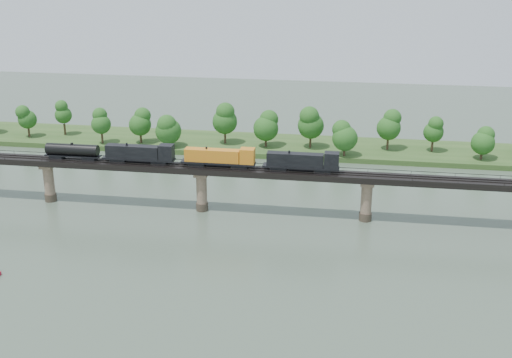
# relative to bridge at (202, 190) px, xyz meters

# --- Properties ---
(ground) EXTENTS (400.00, 400.00, 0.00)m
(ground) POSITION_rel_bridge_xyz_m (0.00, -30.00, -5.46)
(ground) COLOR #3A4A3B
(ground) RESTS_ON ground
(far_bank) EXTENTS (300.00, 24.00, 1.60)m
(far_bank) POSITION_rel_bridge_xyz_m (0.00, 55.00, -4.66)
(far_bank) COLOR #2C4A1D
(far_bank) RESTS_ON ground
(bridge) EXTENTS (236.00, 30.00, 11.50)m
(bridge) POSITION_rel_bridge_xyz_m (0.00, 0.00, 0.00)
(bridge) COLOR #473A2D
(bridge) RESTS_ON ground
(bridge_superstructure) EXTENTS (220.00, 4.90, 0.75)m
(bridge_superstructure) POSITION_rel_bridge_xyz_m (0.00, 0.00, 6.33)
(bridge_superstructure) COLOR black
(bridge_superstructure) RESTS_ON bridge
(far_treeline) EXTENTS (289.06, 17.54, 13.60)m
(far_treeline) POSITION_rel_bridge_xyz_m (-8.21, 50.52, 3.37)
(far_treeline) COLOR #382619
(far_treeline) RESTS_ON far_bank
(freight_train) EXTENTS (73.24, 2.85, 5.04)m
(freight_train) POSITION_rel_bridge_xyz_m (-2.17, 0.00, 8.45)
(freight_train) COLOR black
(freight_train) RESTS_ON bridge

